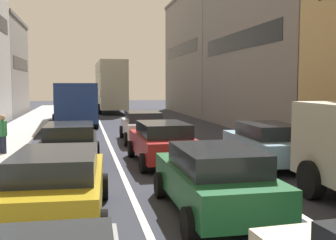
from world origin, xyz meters
name	(u,v)px	position (x,y,z in m)	size (l,w,h in m)	color
sidewalk_left	(7,139)	(-6.70, 20.00, 0.07)	(2.60, 64.00, 0.14)	#ADADAD
lane_stripe_left	(106,137)	(-1.70, 20.00, 0.01)	(0.16, 60.00, 0.01)	silver
lane_stripe_right	(168,136)	(1.70, 20.00, 0.01)	(0.16, 60.00, 0.01)	silver
building_row_right	(293,37)	(9.90, 21.57, 5.73)	(7.20, 43.90, 12.45)	gray
sedan_centre_lane_second	(214,178)	(-0.11, 6.58, 0.80)	(2.07, 4.31, 1.49)	#19592D
wagon_left_lane_second	(57,184)	(-3.42, 6.79, 0.80)	(2.27, 4.40, 1.49)	#B29319
hatchback_centre_lane_third	(162,141)	(-0.12, 12.40, 0.80)	(2.13, 4.33, 1.49)	#A51E1E
sedan_left_lane_third	(70,143)	(-3.34, 12.58, 0.80)	(2.11, 4.33, 1.49)	black
coupe_centre_lane_fourth	(143,125)	(0.00, 18.16, 0.80)	(2.13, 4.34, 1.49)	silver
sedan_right_lane_behind_truck	(267,143)	(3.37, 11.27, 0.80)	(2.18, 4.36, 1.49)	#759EB7
bus_mid_queue_primary	(74,100)	(-3.48, 27.41, 1.76)	(3.11, 10.59, 2.90)	navy
bus_far_queue_secondary	(110,84)	(-0.15, 39.89, 2.83)	(2.89, 10.53, 5.06)	#BFB793
pedestrian_near_kerb	(2,133)	(-5.98, 14.99, 0.95)	(0.39, 0.43, 1.66)	#262D47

